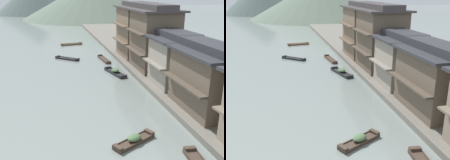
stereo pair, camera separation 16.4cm
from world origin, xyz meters
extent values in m
cube|color=#6B665B|center=(15.61, 30.00, 0.28)|extent=(18.00, 110.00, 0.56)
cube|color=#423328|center=(1.75, 9.51, 0.11)|extent=(3.66, 2.56, 0.23)
cube|color=#423328|center=(0.27, 8.72, 0.33)|extent=(0.72, 0.91, 0.20)
cube|color=#423328|center=(3.22, 10.31, 0.33)|extent=(0.72, 0.91, 0.20)
cube|color=#423328|center=(1.95, 9.14, 0.27)|extent=(2.82, 1.57, 0.08)
cube|color=#423328|center=(1.54, 9.89, 0.27)|extent=(2.82, 1.57, 0.08)
ellipsoid|color=#4C6B42|center=(1.75, 9.51, 0.46)|extent=(1.43, 1.30, 0.46)
cube|color=#232326|center=(4.56, 27.03, 0.12)|extent=(2.20, 4.98, 0.24)
cube|color=#232326|center=(4.01, 29.25, 0.35)|extent=(1.01, 0.58, 0.21)
cube|color=#232326|center=(5.11, 24.81, 0.35)|extent=(1.01, 0.58, 0.21)
cube|color=#232326|center=(4.09, 26.91, 0.28)|extent=(1.13, 4.26, 0.08)
cube|color=#232326|center=(5.04, 27.15, 0.28)|extent=(1.13, 4.26, 0.08)
ellipsoid|color=#4C6B42|center=(4.56, 27.03, 0.50)|extent=(1.25, 1.53, 0.53)
cube|color=brown|center=(0.48, 49.61, 0.11)|extent=(4.59, 1.89, 0.22)
cube|color=brown|center=(-1.57, 49.26, 0.31)|extent=(0.53, 1.08, 0.19)
cube|color=brown|center=(2.53, 49.96, 0.31)|extent=(0.53, 1.08, 0.19)
cube|color=brown|center=(0.57, 49.08, 0.26)|extent=(3.92, 0.75, 0.08)
cube|color=brown|center=(0.39, 50.14, 0.26)|extent=(3.92, 0.75, 0.08)
cube|color=#423328|center=(5.18, 7.41, 0.35)|extent=(0.86, 0.43, 0.22)
cube|color=#423328|center=(4.59, 34.92, 0.11)|extent=(1.32, 5.21, 0.23)
cube|color=#423328|center=(4.36, 37.34, 0.33)|extent=(0.79, 0.43, 0.20)
cube|color=#423328|center=(4.81, 32.51, 0.33)|extent=(0.79, 0.43, 0.20)
cube|color=#423328|center=(4.20, 34.89, 0.27)|extent=(0.51, 4.64, 0.08)
cube|color=#423328|center=(4.97, 34.96, 0.27)|extent=(0.51, 4.64, 0.08)
cube|color=#232326|center=(-1.32, 36.87, 0.10)|extent=(3.92, 3.62, 0.21)
cube|color=#232326|center=(-2.84, 38.22, 0.30)|extent=(0.85, 0.89, 0.19)
cube|color=#232326|center=(0.21, 35.52, 0.30)|extent=(0.85, 0.89, 0.19)
cube|color=#232326|center=(-1.61, 36.53, 0.25)|extent=(2.96, 2.63, 0.08)
cube|color=#232326|center=(-1.02, 37.20, 0.25)|extent=(2.96, 2.63, 0.08)
cube|color=brown|center=(9.67, 12.97, 3.16)|extent=(4.25, 7.01, 5.20)
cube|color=#4D4135|center=(7.20, 12.97, 3.16)|extent=(0.70, 7.01, 0.16)
cube|color=#2D2D33|center=(9.67, 12.97, 5.88)|extent=(5.15, 7.91, 0.24)
cube|color=#2D2D33|center=(9.67, 12.97, 6.35)|extent=(2.55, 7.91, 0.70)
cube|color=gray|center=(9.87, 19.87, 3.16)|extent=(4.65, 5.27, 5.20)
cube|color=gray|center=(7.20, 19.87, 3.16)|extent=(0.70, 5.27, 0.16)
cube|color=#2D2D33|center=(9.87, 19.87, 5.88)|extent=(5.55, 6.17, 0.24)
cube|color=#2D2D33|center=(9.87, 19.87, 6.35)|extent=(2.79, 6.17, 0.70)
cube|color=brown|center=(10.02, 26.96, 4.46)|extent=(4.96, 7.07, 7.80)
cube|color=#4D4135|center=(7.20, 26.96, 3.16)|extent=(0.70, 7.07, 0.16)
cube|color=#4D4135|center=(7.20, 26.96, 5.76)|extent=(0.70, 7.07, 0.16)
cube|color=#3D3838|center=(10.02, 26.96, 8.48)|extent=(5.86, 7.97, 0.24)
cube|color=#3D3838|center=(10.02, 26.96, 8.95)|extent=(2.97, 7.97, 0.70)
cube|color=#75604C|center=(10.27, 34.93, 4.46)|extent=(5.45, 7.40, 7.80)
cube|color=brown|center=(7.20, 34.93, 3.16)|extent=(0.70, 7.40, 0.16)
cube|color=brown|center=(7.20, 34.93, 5.76)|extent=(0.70, 7.40, 0.16)
cube|color=#3D3838|center=(10.27, 34.93, 8.48)|extent=(6.35, 8.30, 0.24)
cube|color=#3D3838|center=(10.27, 34.93, 8.95)|extent=(3.27, 8.30, 0.70)
cone|color=#5B6B5B|center=(13.39, 119.23, 6.18)|extent=(38.68, 38.68, 12.36)
camera|label=1|loc=(-3.85, -7.18, 10.87)|focal=42.75mm
camera|label=2|loc=(-3.69, -7.22, 10.87)|focal=42.75mm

